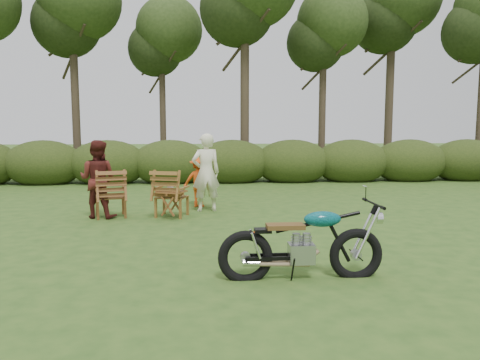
{
  "coord_description": "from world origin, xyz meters",
  "views": [
    {
      "loc": [
        -0.88,
        -6.25,
        1.87
      ],
      "look_at": [
        -0.27,
        1.93,
        0.9
      ],
      "focal_mm": 35.0,
      "sensor_mm": 36.0,
      "label": 1
    }
  ],
  "objects": [
    {
      "name": "ground",
      "position": [
        0.0,
        0.0,
        0.0
      ],
      "size": [
        80.0,
        80.0,
        0.0
      ],
      "primitive_type": "plane",
      "color": "#294B19",
      "rests_on": "ground"
    },
    {
      "name": "tree_line",
      "position": [
        0.5,
        9.74,
        3.81
      ],
      "size": [
        22.52,
        11.62,
        8.14
      ],
      "color": "#352B1D",
      "rests_on": "ground"
    },
    {
      "name": "motorcycle",
      "position": [
        0.28,
        -0.76,
        0.0
      ],
      "size": [
        1.93,
        0.75,
        1.1
      ],
      "primitive_type": null,
      "rotation": [
        0.0,
        0.0,
        0.01
      ],
      "color": "#0B8C93",
      "rests_on": "ground"
    },
    {
      "name": "lawn_chair_right",
      "position": [
        -1.57,
        3.27,
        0.0
      ],
      "size": [
        0.83,
        0.83,
        0.96
      ],
      "primitive_type": null,
      "rotation": [
        0.0,
        0.0,
        2.84
      ],
      "color": "brown",
      "rests_on": "ground"
    },
    {
      "name": "lawn_chair_left",
      "position": [
        -2.8,
        3.29,
        0.0
      ],
      "size": [
        0.82,
        0.82,
        0.97
      ],
      "primitive_type": null,
      "rotation": [
        0.0,
        0.0,
        3.41
      ],
      "color": "#602D18",
      "rests_on": "ground"
    },
    {
      "name": "side_table",
      "position": [
        -1.56,
        3.09,
        0.28
      ],
      "size": [
        0.67,
        0.62,
        0.55
      ],
      "primitive_type": null,
      "rotation": [
        0.0,
        0.0,
        -0.4
      ],
      "color": "brown",
      "rests_on": "ground"
    },
    {
      "name": "cup",
      "position": [
        -1.58,
        3.08,
        0.6
      ],
      "size": [
        0.17,
        0.17,
        0.1
      ],
      "primitive_type": "imported",
      "rotation": [
        0.0,
        0.0,
        -0.38
      ],
      "color": "beige",
      "rests_on": "side_table"
    },
    {
      "name": "adult_a",
      "position": [
        -0.87,
        3.82,
        0.0
      ],
      "size": [
        0.69,
        0.52,
        1.69
      ],
      "primitive_type": "imported",
      "rotation": [
        0.0,
        0.0,
        3.35
      ],
      "color": "#F4F0C9",
      "rests_on": "ground"
    },
    {
      "name": "adult_b",
      "position": [
        -3.04,
        3.26,
        0.0
      ],
      "size": [
        0.88,
        0.75,
        1.57
      ],
      "primitive_type": "imported",
      "rotation": [
        0.0,
        0.0,
        2.91
      ],
      "color": "#511B17",
      "rests_on": "ground"
    },
    {
      "name": "child",
      "position": [
        -1.02,
        4.39,
        0.0
      ],
      "size": [
        0.84,
        0.61,
        1.18
      ],
      "primitive_type": "imported",
      "rotation": [
        0.0,
        0.0,
        2.89
      ],
      "color": "#E95015",
      "rests_on": "ground"
    }
  ]
}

